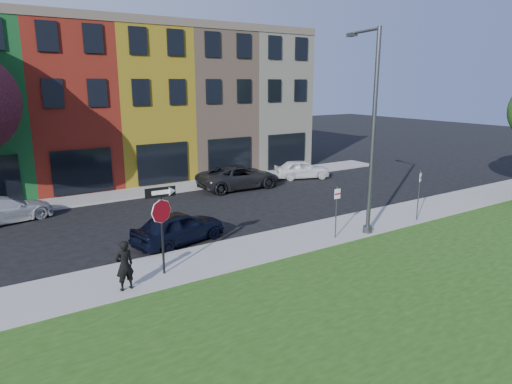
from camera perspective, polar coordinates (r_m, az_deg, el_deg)
ground at (r=17.15m, az=9.64°, el=-9.29°), size 120.00×120.00×0.00m
sidewalk_near at (r=20.46m, az=8.07°, el=-5.22°), size 40.00×3.00×0.12m
sidewalk_far at (r=28.38m, az=-16.16°, el=-0.30°), size 40.00×2.40×0.12m
rowhouse_block at (r=33.75m, az=-19.10°, el=10.11°), size 30.00×10.12×10.00m
stop_sign at (r=15.71m, az=-11.74°, el=-2.56°), size 1.05×0.12×3.08m
man at (r=15.23m, az=-16.12°, el=-8.80°), size 0.71×0.55×1.65m
sedan_near at (r=19.39m, az=-9.64°, el=-4.38°), size 3.45×4.80×1.39m
parked_car_silver at (r=25.03m, az=-28.98°, el=-1.95°), size 3.93×5.28×1.28m
parked_car_dark at (r=28.97m, az=-2.16°, el=1.90°), size 2.81×5.51×1.49m
parked_car_white at (r=32.17m, az=5.76°, el=2.86°), size 4.00×4.86×1.32m
street_lamp at (r=20.12m, az=14.13°, el=7.14°), size 0.89×2.54×8.67m
parking_sign_a at (r=19.52m, az=10.04°, el=-1.74°), size 0.32×0.08×2.25m
parking_sign_b at (r=22.98m, az=19.72°, el=0.27°), size 0.30×0.17×2.46m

